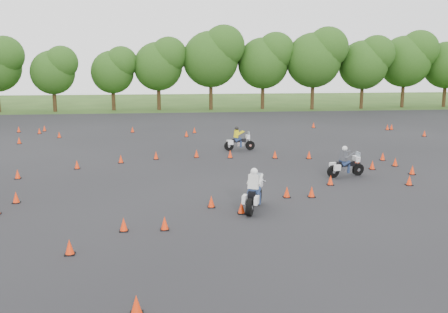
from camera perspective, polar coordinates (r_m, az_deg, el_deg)
ground at (r=20.27m, az=1.33°, el=-5.44°), size 140.00×140.00×0.00m
asphalt_pad at (r=26.04m, az=-0.52°, el=-1.76°), size 62.00×62.00×0.00m
treeline at (r=54.16m, az=-0.56°, el=9.66°), size 86.54×32.38×10.34m
traffic_cones at (r=25.88m, az=-0.83°, el=-1.33°), size 36.56×32.79×0.45m
rider_grey at (r=25.59m, az=13.75°, el=-0.50°), size 2.13×1.07×1.58m
rider_yellow at (r=32.20m, az=1.80°, el=2.06°), size 2.05×0.77×1.55m
rider_white at (r=19.26m, az=3.44°, el=-3.69°), size 1.45×2.30×1.70m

